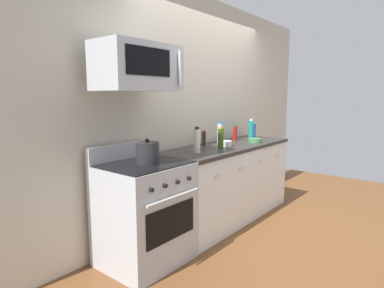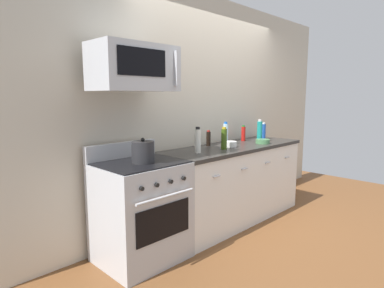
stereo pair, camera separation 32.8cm
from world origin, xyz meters
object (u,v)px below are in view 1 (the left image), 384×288
object	(u,v)px
microwave	(138,67)
bottle_vinegar_white	(197,140)
bowl_green_glaze	(255,140)
bowl_white_ceramic	(225,143)
bottle_water_clear	(220,134)
bottle_olive_oil	(221,138)
bottle_sparkling_teal	(251,131)
bottle_hot_sauce_red	(235,133)
bottle_soy_sauce_dark	(204,138)
range_oven	(145,212)
stockpot	(148,153)
bottle_soda_blue	(253,131)

from	to	relation	value
microwave	bottle_vinegar_white	world-z (taller)	microwave
bowl_green_glaze	bowl_white_ceramic	xyz separation A→B (m)	(-0.49, 0.13, 0.00)
bottle_water_clear	bowl_white_ceramic	size ratio (longest dim) A/B	1.90
bottle_olive_oil	bowl_green_glaze	world-z (taller)	bottle_olive_oil
bowl_white_ceramic	bottle_sparkling_teal	bearing A→B (deg)	-1.57
bottle_vinegar_white	bowl_white_ceramic	size ratio (longest dim) A/B	1.85
microwave	bottle_sparkling_teal	xyz separation A→B (m)	(1.86, -0.09, -0.69)
bottle_hot_sauce_red	bottle_water_clear	xyz separation A→B (m)	(-0.44, -0.05, 0.04)
bottle_hot_sauce_red	bottle_soy_sauce_dark	xyz separation A→B (m)	(-0.65, 0.04, -0.01)
range_oven	bottle_sparkling_teal	xyz separation A→B (m)	(1.86, -0.04, 0.59)
bottle_sparkling_teal	bottle_olive_oil	size ratio (longest dim) A/B	1.17
microwave	bottle_water_clear	world-z (taller)	microwave
range_oven	bowl_green_glaze	xyz separation A→B (m)	(1.77, -0.15, 0.48)
bottle_hot_sauce_red	bottle_water_clear	world-z (taller)	bottle_water_clear
bottle_olive_oil	stockpot	xyz separation A→B (m)	(-1.09, 0.03, -0.02)
bottle_water_clear	bottle_olive_oil	world-z (taller)	bottle_water_clear
bottle_vinegar_white	range_oven	bearing A→B (deg)	176.85
bottle_vinegar_white	bottle_olive_oil	distance (m)	0.38
bowl_green_glaze	bowl_white_ceramic	bearing A→B (deg)	165.64
bottle_soy_sauce_dark	bowl_green_glaze	world-z (taller)	bottle_soy_sauce_dark
bottle_vinegar_white	bowl_white_ceramic	world-z (taller)	bottle_vinegar_white
bottle_soda_blue	bottle_vinegar_white	world-z (taller)	bottle_vinegar_white
range_oven	bowl_white_ceramic	world-z (taller)	range_oven
bottle_hot_sauce_red	bottle_olive_oil	bearing A→B (deg)	-160.67
bottle_water_clear	microwave	bearing A→B (deg)	-177.38
bottle_sparkling_teal	bottle_vinegar_white	world-z (taller)	bottle_sparkling_teal
range_oven	microwave	distance (m)	1.28
bottle_water_clear	bowl_green_glaze	bearing A→B (deg)	-32.12
range_oven	bottle_water_clear	xyz separation A→B (m)	(1.35, 0.11, 0.58)
bottle_vinegar_white	stockpot	size ratio (longest dim) A/B	1.21
bowl_white_ceramic	bottle_olive_oil	bearing A→B (deg)	-162.59
bottle_vinegar_white	stockpot	distance (m)	0.71
bottle_soda_blue	bottle_olive_oil	size ratio (longest dim) A/B	0.93
bottle_vinegar_white	bowl_white_ceramic	distance (m)	0.57
microwave	bowl_green_glaze	bearing A→B (deg)	-6.39
bottle_olive_oil	bowl_white_ceramic	size ratio (longest dim) A/B	1.69
bowl_green_glaze	bottle_hot_sauce_red	bearing A→B (deg)	85.11
bottle_vinegar_white	bottle_hot_sauce_red	bearing A→B (deg)	10.51
bottle_hot_sauce_red	microwave	bearing A→B (deg)	-176.28
bottle_sparkling_teal	bowl_green_glaze	world-z (taller)	bottle_sparkling_teal
bottle_soy_sauce_dark	bottle_water_clear	xyz separation A→B (m)	(0.21, -0.09, 0.04)
bottle_soy_sauce_dark	stockpot	size ratio (longest dim) A/B	0.83
bottle_soy_sauce_dark	bowl_green_glaze	bearing A→B (deg)	-29.70
microwave	bottle_hot_sauce_red	xyz separation A→B (m)	(1.79, 0.12, -0.73)
stockpot	bottle_olive_oil	bearing A→B (deg)	-1.78
bowl_white_ceramic	stockpot	world-z (taller)	stockpot
bottle_soda_blue	bottle_water_clear	xyz separation A→B (m)	(-0.75, 0.05, 0.02)
bottle_sparkling_teal	bowl_green_glaze	size ratio (longest dim) A/B	1.68
bottle_soda_blue	bowl_white_ceramic	xyz separation A→B (m)	(-0.82, -0.08, -0.08)
bottle_hot_sauce_red	bowl_white_ceramic	world-z (taller)	bottle_hot_sauce_red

